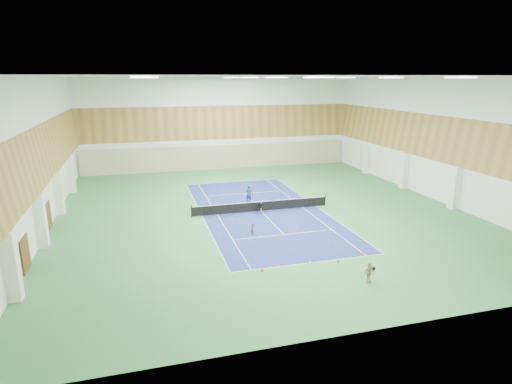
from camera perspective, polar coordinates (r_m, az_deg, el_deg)
ground at (r=39.50m, az=0.68°, el=-2.55°), size 40.00×40.00×0.00m
room_shell at (r=38.13m, az=0.71°, el=6.08°), size 36.00×40.00×12.00m
wood_cladding at (r=37.87m, az=0.72°, el=9.07°), size 36.00×40.00×8.00m
ceiling_light_grid at (r=37.67m, az=0.74°, el=15.01°), size 21.40×25.40×0.06m
court_surface at (r=39.50m, az=0.68°, el=-2.54°), size 10.97×23.77×0.01m
tennis_balls_scatter at (r=39.49m, az=0.68°, el=-2.49°), size 10.57×22.77×0.07m
tennis_net at (r=39.34m, az=0.69°, el=-1.79°), size 12.80×0.10×1.10m
back_curtain at (r=57.82m, az=-4.82°, el=4.67°), size 35.40×0.16×3.20m
door_left_a at (r=31.03m, az=-28.39°, el=-7.28°), size 0.08×1.80×2.20m
door_left_b at (r=38.43m, az=-25.93°, el=-2.89°), size 0.08×1.80×2.20m
coach at (r=41.84m, az=-1.00°, el=-0.26°), size 0.73×0.55×1.80m
child_court at (r=33.52m, az=-0.41°, el=-4.93°), size 0.59×0.55×0.97m
child_apron at (r=26.84m, az=14.82°, el=-10.35°), size 0.81×0.51×1.28m
ball_cart at (r=38.75m, az=0.50°, el=-2.25°), size 0.64×0.64×0.84m
cone_svc_a at (r=32.27m, az=-2.34°, el=-6.48°), size 0.18×0.18×0.19m
cone_svc_b at (r=33.15m, az=2.97°, el=-5.85°), size 0.22×0.22×0.24m
cone_svc_c at (r=34.15m, az=5.36°, el=-5.29°), size 0.19×0.19×0.21m
cone_svc_d at (r=34.87m, az=9.46°, el=-4.98°), size 0.21×0.21×0.23m
cone_base_a at (r=27.57m, az=0.85°, el=-10.32°), size 0.21×0.21×0.23m
cone_base_b at (r=28.64m, az=3.81°, el=-9.39°), size 0.18×0.18×0.20m
cone_base_c at (r=29.35m, az=10.89°, el=-9.02°), size 0.18×0.18×0.19m
cone_base_d at (r=31.08m, az=14.13°, el=-7.80°), size 0.19×0.19×0.21m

